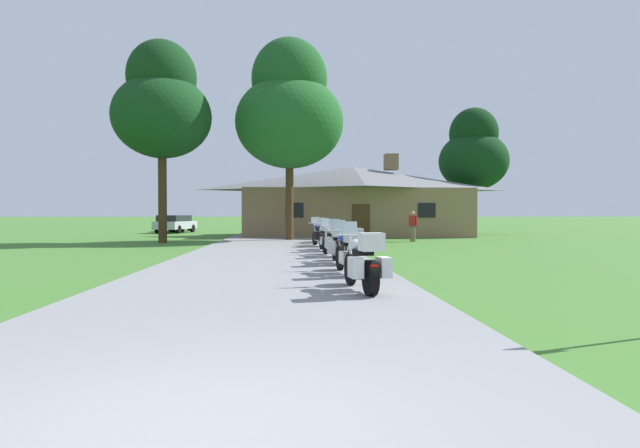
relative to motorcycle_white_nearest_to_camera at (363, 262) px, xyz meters
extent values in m
plane|color=#42752D|center=(-2.00, 13.93, -0.61)|extent=(500.00, 500.00, 0.00)
cube|color=gray|center=(-2.00, 11.93, -0.58)|extent=(6.40, 80.00, 0.06)
cylinder|color=black|center=(-0.13, 0.95, -0.23)|extent=(0.20, 0.65, 0.64)
cylinder|color=black|center=(0.06, -0.47, -0.23)|extent=(0.24, 0.66, 0.64)
cube|color=silver|center=(-0.03, 0.22, -0.17)|extent=(0.33, 0.59, 0.30)
ellipsoid|color=silver|center=(-0.07, 0.48, 0.28)|extent=(0.37, 0.56, 0.26)
cube|color=black|center=(0.00, 0.02, 0.19)|extent=(0.35, 0.55, 0.10)
cylinder|color=silver|center=(-0.13, 0.91, 0.47)|extent=(0.66, 0.12, 0.03)
cylinder|color=silver|center=(-0.13, 0.95, 0.13)|extent=(0.09, 0.24, 0.73)
cube|color=#B2BCC6|center=(-0.14, 1.01, 0.61)|extent=(0.33, 0.15, 0.27)
sphere|color=silver|center=(-0.13, 0.91, 0.33)|extent=(0.11, 0.11, 0.11)
cube|color=silver|center=(0.07, -0.52, 0.41)|extent=(0.45, 0.41, 0.32)
cube|color=red|center=(0.09, -0.69, 0.00)|extent=(0.14, 0.05, 0.06)
cylinder|color=silver|center=(0.16, -0.14, -0.33)|extent=(0.14, 0.55, 0.07)
cube|color=silver|center=(-0.20, -0.46, -0.05)|extent=(0.25, 0.42, 0.36)
cube|color=silver|center=(0.31, -0.39, -0.05)|extent=(0.25, 0.42, 0.36)
cylinder|color=black|center=(-0.09, 3.72, -0.23)|extent=(0.18, 0.65, 0.64)
cylinder|color=black|center=(0.08, 2.29, -0.23)|extent=(0.23, 0.65, 0.64)
cube|color=silver|center=(0.00, 2.99, -0.17)|extent=(0.32, 0.59, 0.30)
ellipsoid|color=#1E3899|center=(-0.03, 3.24, 0.28)|extent=(0.36, 0.55, 0.26)
cube|color=black|center=(0.02, 2.79, 0.19)|extent=(0.34, 0.55, 0.10)
cylinder|color=silver|center=(-0.08, 3.68, 0.47)|extent=(0.66, 0.11, 0.03)
cylinder|color=silver|center=(-0.09, 3.72, 0.13)|extent=(0.09, 0.24, 0.73)
cube|color=#B2BCC6|center=(-0.09, 3.78, 0.61)|extent=(0.33, 0.15, 0.27)
sphere|color=silver|center=(-0.08, 3.68, 0.33)|extent=(0.11, 0.11, 0.11)
cube|color=#B7B7BC|center=(0.08, 2.24, 0.41)|extent=(0.44, 0.40, 0.32)
cube|color=red|center=(0.10, 2.07, 0.00)|extent=(0.14, 0.05, 0.06)
cylinder|color=silver|center=(0.18, 2.62, -0.33)|extent=(0.13, 0.55, 0.07)
cylinder|color=black|center=(0.01, 6.45, -0.23)|extent=(0.13, 0.64, 0.64)
cylinder|color=black|center=(0.05, 5.01, -0.23)|extent=(0.17, 0.64, 0.64)
cube|color=silver|center=(0.03, 5.71, -0.17)|extent=(0.28, 0.57, 0.30)
ellipsoid|color=#B2B5BC|center=(0.02, 5.97, 0.28)|extent=(0.32, 0.53, 0.26)
cube|color=black|center=(0.04, 5.51, 0.19)|extent=(0.30, 0.53, 0.10)
cylinder|color=silver|center=(0.01, 6.41, 0.47)|extent=(0.66, 0.05, 0.03)
cylinder|color=silver|center=(0.01, 6.45, 0.13)|extent=(0.07, 0.24, 0.73)
cube|color=#B2BCC6|center=(0.01, 6.51, 0.61)|extent=(0.32, 0.12, 0.27)
sphere|color=silver|center=(0.01, 6.41, 0.33)|extent=(0.11, 0.11, 0.11)
cube|color=#B7B7BC|center=(0.05, 4.96, 0.41)|extent=(0.41, 0.37, 0.32)
cube|color=red|center=(0.06, 4.79, 0.00)|extent=(0.14, 0.03, 0.06)
cylinder|color=silver|center=(0.18, 5.34, -0.33)|extent=(0.09, 0.55, 0.07)
cube|color=#B7B7BC|center=(-0.21, 5.05, -0.05)|extent=(0.21, 0.41, 0.36)
cube|color=#B7B7BC|center=(0.31, 5.07, -0.05)|extent=(0.21, 0.41, 0.36)
cylinder|color=black|center=(-0.10, 9.00, -0.23)|extent=(0.23, 0.65, 0.64)
cylinder|color=black|center=(0.17, 7.59, -0.23)|extent=(0.27, 0.66, 0.64)
cube|color=silver|center=(0.04, 8.28, -0.17)|extent=(0.36, 0.60, 0.30)
ellipsoid|color=#B2B5BC|center=(-0.01, 8.53, 0.28)|extent=(0.39, 0.57, 0.26)
cube|color=black|center=(0.08, 8.08, 0.19)|extent=(0.37, 0.56, 0.10)
cylinder|color=silver|center=(-0.10, 8.96, 0.47)|extent=(0.65, 0.16, 0.03)
cylinder|color=silver|center=(-0.10, 9.00, 0.13)|extent=(0.10, 0.24, 0.73)
cube|color=#B2BCC6|center=(-0.11, 9.06, 0.61)|extent=(0.33, 0.17, 0.27)
sphere|color=silver|center=(-0.10, 8.96, 0.33)|extent=(0.11, 0.11, 0.11)
cube|color=#B7B7BC|center=(0.18, 7.54, 0.41)|extent=(0.46, 0.43, 0.32)
cube|color=red|center=(0.21, 7.37, 0.00)|extent=(0.14, 0.06, 0.06)
cylinder|color=silver|center=(0.25, 7.93, -0.33)|extent=(0.17, 0.55, 0.07)
cube|color=#B7B7BC|center=(-0.09, 7.59, -0.05)|extent=(0.27, 0.43, 0.36)
cube|color=#B7B7BC|center=(0.42, 7.69, -0.05)|extent=(0.27, 0.43, 0.36)
cylinder|color=black|center=(-0.11, 11.64, -0.23)|extent=(0.16, 0.65, 0.64)
cylinder|color=black|center=(0.00, 10.20, -0.23)|extent=(0.20, 0.65, 0.64)
cube|color=silver|center=(-0.05, 10.90, -0.17)|extent=(0.30, 0.58, 0.30)
ellipsoid|color=silver|center=(-0.07, 11.16, 0.28)|extent=(0.34, 0.54, 0.26)
cube|color=black|center=(-0.04, 10.70, 0.19)|extent=(0.32, 0.54, 0.10)
cylinder|color=silver|center=(-0.11, 11.60, 0.47)|extent=(0.66, 0.08, 0.03)
cylinder|color=silver|center=(-0.11, 11.64, 0.13)|extent=(0.08, 0.24, 0.73)
cube|color=#B2BCC6|center=(-0.11, 11.70, 0.61)|extent=(0.33, 0.13, 0.27)
sphere|color=silver|center=(-0.11, 11.60, 0.33)|extent=(0.11, 0.11, 0.11)
cube|color=#B7B7BC|center=(0.01, 10.15, 0.41)|extent=(0.43, 0.39, 0.32)
cube|color=red|center=(0.02, 9.98, 0.00)|extent=(0.14, 0.04, 0.06)
cylinder|color=silver|center=(0.12, 10.53, -0.33)|extent=(0.11, 0.55, 0.07)
cylinder|color=black|center=(-0.26, 14.42, -0.23)|extent=(0.23, 0.65, 0.64)
cylinder|color=black|center=(0.02, 13.00, -0.23)|extent=(0.27, 0.66, 0.64)
cube|color=silver|center=(-0.11, 13.69, -0.17)|extent=(0.36, 0.60, 0.30)
ellipsoid|color=#1E3899|center=(-0.16, 13.94, 0.28)|extent=(0.39, 0.57, 0.26)
cube|color=black|center=(-0.08, 13.49, 0.19)|extent=(0.37, 0.56, 0.10)
cylinder|color=silver|center=(-0.25, 14.38, 0.47)|extent=(0.65, 0.16, 0.03)
cylinder|color=silver|center=(-0.26, 14.42, 0.13)|extent=(0.10, 0.24, 0.73)
cube|color=#B2BCC6|center=(-0.27, 14.47, 0.61)|extent=(0.34, 0.17, 0.27)
sphere|color=silver|center=(-0.25, 14.38, 0.33)|extent=(0.11, 0.11, 0.11)
cube|color=black|center=(0.03, 12.95, 0.41)|extent=(0.46, 0.43, 0.32)
cube|color=red|center=(0.06, 12.79, 0.00)|extent=(0.14, 0.06, 0.06)
cylinder|color=silver|center=(0.10, 13.34, -0.33)|extent=(0.17, 0.55, 0.07)
cube|color=black|center=(-0.25, 13.00, -0.05)|extent=(0.27, 0.43, 0.36)
cube|color=black|center=(0.27, 13.10, -0.05)|extent=(0.27, 0.43, 0.36)
cylinder|color=black|center=(-0.03, 17.28, -0.23)|extent=(0.21, 0.65, 0.64)
cylinder|color=black|center=(0.20, 15.85, -0.23)|extent=(0.25, 0.66, 0.64)
cube|color=silver|center=(0.09, 16.54, -0.17)|extent=(0.34, 0.59, 0.30)
ellipsoid|color=orange|center=(0.05, 16.80, 0.28)|extent=(0.38, 0.56, 0.26)
cube|color=black|center=(0.12, 16.35, 0.19)|extent=(0.36, 0.56, 0.10)
cylinder|color=silver|center=(-0.02, 17.24, 0.47)|extent=(0.66, 0.13, 0.03)
cylinder|color=silver|center=(-0.03, 17.28, 0.13)|extent=(0.10, 0.24, 0.73)
cube|color=#B2BCC6|center=(-0.04, 17.34, 0.61)|extent=(0.33, 0.16, 0.27)
sphere|color=silver|center=(-0.02, 17.24, 0.33)|extent=(0.11, 0.11, 0.11)
cube|color=#B7B7BC|center=(0.20, 15.80, 0.41)|extent=(0.45, 0.42, 0.32)
cube|color=red|center=(0.23, 15.64, 0.00)|extent=(0.14, 0.05, 0.06)
cylinder|color=silver|center=(0.29, 16.19, -0.33)|extent=(0.15, 0.55, 0.07)
cube|color=#B7B7BC|center=(-0.07, 15.86, -0.05)|extent=(0.26, 0.43, 0.36)
cube|color=#B7B7BC|center=(0.45, 15.94, -0.05)|extent=(0.26, 0.43, 0.36)
cube|color=#896B4C|center=(2.94, 26.03, 0.97)|extent=(14.67, 7.94, 3.15)
pyramid|color=slate|center=(2.94, 26.03, 3.36)|extent=(15.55, 8.42, 1.62)
cube|color=brown|center=(5.58, 26.03, 4.52)|extent=(0.90, 0.90, 1.10)
cube|color=#472D19|center=(2.94, 22.03, 0.44)|extent=(1.10, 0.08, 2.10)
cube|color=black|center=(-1.16, 22.03, 1.13)|extent=(1.10, 0.06, 0.90)
cube|color=black|center=(7.05, 22.03, 1.13)|extent=(1.10, 0.06, 0.90)
cylinder|color=#75664C|center=(5.19, 18.14, -0.18)|extent=(0.14, 0.14, 0.86)
cylinder|color=#75664C|center=(5.30, 18.00, -0.18)|extent=(0.14, 0.14, 0.86)
cube|color=#A8231E|center=(5.24, 18.07, 0.53)|extent=(0.40, 0.42, 0.56)
cylinder|color=#A8231E|center=(5.10, 18.25, 0.51)|extent=(0.09, 0.09, 0.58)
cylinder|color=#A8231E|center=(5.39, 17.89, 0.51)|extent=(0.09, 0.09, 0.58)
sphere|color=tan|center=(5.24, 18.07, 0.95)|extent=(0.21, 0.21, 0.21)
cylinder|color=#422D19|center=(12.39, 28.68, 1.43)|extent=(0.44, 0.44, 4.08)
ellipsoid|color=#0F3314|center=(12.39, 28.68, 4.89)|extent=(5.17, 5.17, 4.40)
ellipsoid|color=black|center=(12.39, 28.68, 6.96)|extent=(3.62, 3.62, 3.88)
cylinder|color=#422D19|center=(-8.05, 17.66, 1.98)|extent=(0.44, 0.44, 5.17)
ellipsoid|color=#143D19|center=(-8.05, 17.66, 5.96)|extent=(5.08, 5.08, 4.32)
ellipsoid|color=#123716|center=(-8.05, 17.66, 7.99)|extent=(3.56, 3.56, 3.81)
cylinder|color=#422D19|center=(-1.46, 19.41, 1.88)|extent=(0.44, 0.44, 4.97)
ellipsoid|color=#1E5623|center=(-1.46, 19.41, 6.02)|extent=(6.04, 6.04, 5.13)
ellipsoid|color=#1B4E20|center=(-1.46, 19.41, 8.44)|extent=(4.23, 4.23, 4.53)
cube|color=#ADAFB7|center=(-10.59, 31.96, 0.01)|extent=(2.64, 4.86, 0.60)
cube|color=black|center=(-10.62, 31.77, 0.55)|extent=(2.18, 3.46, 0.48)
cylinder|color=black|center=(-11.16, 33.52, -0.29)|extent=(0.33, 0.67, 0.64)
cylinder|color=black|center=(-9.50, 33.21, -0.29)|extent=(0.33, 0.67, 0.64)
cylinder|color=black|center=(-11.68, 30.71, -0.29)|extent=(0.33, 0.67, 0.64)
cylinder|color=black|center=(-10.01, 30.41, -0.29)|extent=(0.33, 0.67, 0.64)
cube|color=maroon|center=(-11.33, 35.47, -0.06)|extent=(1.93, 4.24, 0.46)
cube|color=black|center=(-11.33, 35.57, 0.38)|extent=(1.66, 1.92, 0.42)
cylinder|color=black|center=(-12.15, 36.78, -0.29)|extent=(0.23, 0.64, 0.64)
cylinder|color=black|center=(-10.46, 36.75, -0.29)|extent=(0.23, 0.64, 0.64)
cylinder|color=black|center=(-12.20, 34.18, -0.29)|extent=(0.23, 0.64, 0.64)
cylinder|color=black|center=(-10.51, 34.15, -0.29)|extent=(0.23, 0.64, 0.64)
camera|label=1|loc=(-1.33, -9.47, 0.91)|focal=28.83mm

